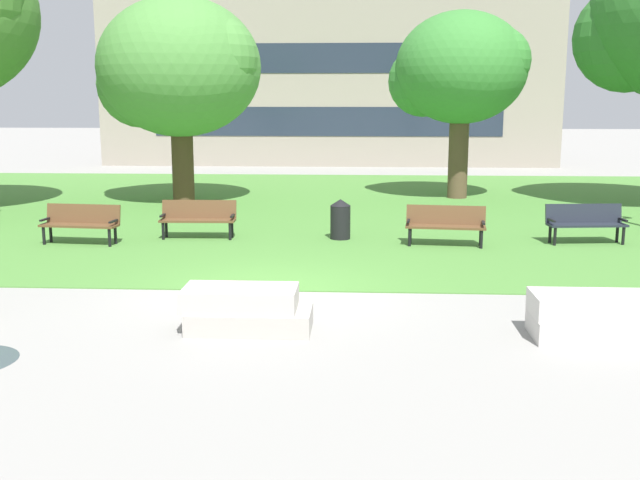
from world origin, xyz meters
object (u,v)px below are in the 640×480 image
concrete_block_right (594,317)px  park_bench_near_right (585,221)px  trash_bin (340,219)px  concrete_block_left (246,310)px  park_bench_near_left (81,221)px  park_bench_far_right (446,223)px  park_bench_far_left (198,217)px

concrete_block_right → park_bench_near_right: park_bench_near_right is taller
park_bench_near_right → trash_bin: bearing=177.9°
concrete_block_right → trash_bin: (-3.79, 7.28, 0.20)m
concrete_block_left → trash_bin: trash_bin is taller
park_bench_near_left → concrete_block_left: bearing=-52.5°
concrete_block_right → park_bench_far_right: 6.77m
park_bench_near_right → concrete_block_right: bearing=-105.1°
concrete_block_right → park_bench_near_left: bearing=146.9°
concrete_block_left → park_bench_near_left: bearing=127.5°
concrete_block_right → park_bench_far_left: (-7.21, 7.22, 0.23)m
concrete_block_left → concrete_block_right: (4.98, -0.11, 0.00)m
concrete_block_right → park_bench_near_left: 11.66m
concrete_block_left → park_bench_near_left: (-4.79, 6.25, 0.23)m
park_bench_far_left → trash_bin: bearing=1.1°
park_bench_near_left → park_bench_far_right: 8.41m
park_bench_near_left → trash_bin: size_ratio=1.92×
park_bench_near_left → park_bench_near_right: (11.67, 0.71, 0.00)m
concrete_block_left → park_bench_near_left: 7.88m
concrete_block_left → trash_bin: (1.18, 7.17, 0.20)m
park_bench_near_right → park_bench_far_left: bearing=179.1°
trash_bin → concrete_block_right: bearing=-62.5°
concrete_block_right → park_bench_near_right: size_ratio=0.98×
park_bench_near_right → park_bench_far_right: same height
park_bench_near_left → concrete_block_right: bearing=-33.1°
park_bench_near_right → park_bench_far_left: same height
park_bench_far_left → park_bench_far_right: 5.87m
park_bench_far_right → concrete_block_right: bearing=-78.3°
park_bench_far_left → trash_bin: trash_bin is taller
concrete_block_left → park_bench_far_left: bearing=107.5°
park_bench_near_left → park_bench_far_left: same height
park_bench_far_right → trash_bin: 2.51m
concrete_block_right → park_bench_far_left: 10.21m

